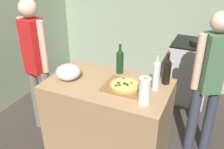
{
  "coord_description": "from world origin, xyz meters",
  "views": [
    {
      "loc": [
        0.8,
        -1.21,
        2.13
      ],
      "look_at": [
        -0.11,
        0.81,
        0.97
      ],
      "focal_mm": 39.74,
      "sensor_mm": 36.0,
      "label": 1
    }
  ],
  "objects_px": {
    "pizza": "(125,85)",
    "paper_towel_roll": "(145,91)",
    "wine_bottle_clear": "(156,74)",
    "wine_bottle_amber": "(120,60)",
    "person_in_red": "(209,80)",
    "stove": "(189,71)",
    "mixing_bowl": "(68,72)",
    "wine_bottle_green": "(167,70)",
    "person_in_stripes": "(36,62)"
  },
  "relations": [
    {
      "from": "person_in_stripes",
      "to": "person_in_red",
      "type": "height_order",
      "value": "person_in_stripes"
    },
    {
      "from": "wine_bottle_clear",
      "to": "paper_towel_roll",
      "type": "bearing_deg",
      "value": -95.42
    },
    {
      "from": "pizza",
      "to": "person_in_stripes",
      "type": "bearing_deg",
      "value": 175.49
    },
    {
      "from": "pizza",
      "to": "wine_bottle_amber",
      "type": "relative_size",
      "value": 0.86
    },
    {
      "from": "wine_bottle_green",
      "to": "person_in_red",
      "type": "bearing_deg",
      "value": 32.38
    },
    {
      "from": "person_in_stripes",
      "to": "stove",
      "type": "bearing_deg",
      "value": 43.57
    },
    {
      "from": "wine_bottle_clear",
      "to": "person_in_red",
      "type": "bearing_deg",
      "value": 41.14
    },
    {
      "from": "pizza",
      "to": "mixing_bowl",
      "type": "bearing_deg",
      "value": -173.47
    },
    {
      "from": "wine_bottle_clear",
      "to": "wine_bottle_amber",
      "type": "height_order",
      "value": "wine_bottle_clear"
    },
    {
      "from": "stove",
      "to": "person_in_stripes",
      "type": "height_order",
      "value": "person_in_stripes"
    },
    {
      "from": "wine_bottle_clear",
      "to": "wine_bottle_green",
      "type": "bearing_deg",
      "value": 66.64
    },
    {
      "from": "pizza",
      "to": "paper_towel_roll",
      "type": "bearing_deg",
      "value": -35.12
    },
    {
      "from": "pizza",
      "to": "wine_bottle_clear",
      "type": "distance_m",
      "value": 0.31
    },
    {
      "from": "wine_bottle_green",
      "to": "wine_bottle_clear",
      "type": "distance_m",
      "value": 0.16
    },
    {
      "from": "wine_bottle_green",
      "to": "stove",
      "type": "height_order",
      "value": "wine_bottle_green"
    },
    {
      "from": "person_in_red",
      "to": "wine_bottle_green",
      "type": "bearing_deg",
      "value": -147.62
    },
    {
      "from": "wine_bottle_green",
      "to": "stove",
      "type": "bearing_deg",
      "value": 86.2
    },
    {
      "from": "wine_bottle_clear",
      "to": "person_in_stripes",
      "type": "distance_m",
      "value": 1.41
    },
    {
      "from": "paper_towel_roll",
      "to": "wine_bottle_clear",
      "type": "xyz_separation_m",
      "value": [
        0.03,
        0.27,
        0.04
      ]
    },
    {
      "from": "stove",
      "to": "person_in_red",
      "type": "relative_size",
      "value": 0.59
    },
    {
      "from": "wine_bottle_green",
      "to": "wine_bottle_clear",
      "type": "height_order",
      "value": "wine_bottle_clear"
    },
    {
      "from": "paper_towel_roll",
      "to": "person_in_stripes",
      "type": "height_order",
      "value": "person_in_stripes"
    },
    {
      "from": "wine_bottle_amber",
      "to": "person_in_stripes",
      "type": "bearing_deg",
      "value": -169.27
    },
    {
      "from": "wine_bottle_amber",
      "to": "paper_towel_roll",
      "type": "bearing_deg",
      "value": -47.17
    },
    {
      "from": "pizza",
      "to": "paper_towel_roll",
      "type": "height_order",
      "value": "paper_towel_roll"
    },
    {
      "from": "stove",
      "to": "wine_bottle_amber",
      "type": "bearing_deg",
      "value": -114.42
    },
    {
      "from": "paper_towel_roll",
      "to": "person_in_red",
      "type": "distance_m",
      "value": 0.82
    },
    {
      "from": "wine_bottle_green",
      "to": "person_in_stripes",
      "type": "bearing_deg",
      "value": -173.81
    },
    {
      "from": "wine_bottle_green",
      "to": "pizza",
      "type": "bearing_deg",
      "value": -143.23
    },
    {
      "from": "paper_towel_roll",
      "to": "wine_bottle_amber",
      "type": "height_order",
      "value": "wine_bottle_amber"
    },
    {
      "from": "pizza",
      "to": "stove",
      "type": "bearing_deg",
      "value": 74.99
    },
    {
      "from": "wine_bottle_clear",
      "to": "person_in_stripes",
      "type": "relative_size",
      "value": 0.22
    },
    {
      "from": "mixing_bowl",
      "to": "paper_towel_roll",
      "type": "height_order",
      "value": "paper_towel_roll"
    },
    {
      "from": "stove",
      "to": "person_in_stripes",
      "type": "distance_m",
      "value": 2.19
    },
    {
      "from": "wine_bottle_green",
      "to": "stove",
      "type": "xyz_separation_m",
      "value": [
        0.09,
        1.32,
        -0.6
      ]
    },
    {
      "from": "person_in_red",
      "to": "wine_bottle_clear",
      "type": "bearing_deg",
      "value": -138.86
    },
    {
      "from": "person_in_stripes",
      "to": "person_in_red",
      "type": "relative_size",
      "value": 1.02
    },
    {
      "from": "wine_bottle_clear",
      "to": "pizza",
      "type": "bearing_deg",
      "value": -159.58
    },
    {
      "from": "pizza",
      "to": "person_in_red",
      "type": "distance_m",
      "value": 0.87
    },
    {
      "from": "wine_bottle_green",
      "to": "person_in_red",
      "type": "xyz_separation_m",
      "value": [
        0.39,
        0.24,
        -0.14
      ]
    },
    {
      "from": "pizza",
      "to": "person_in_stripes",
      "type": "xyz_separation_m",
      "value": [
        -1.13,
        0.09,
        -0.01
      ]
    },
    {
      "from": "person_in_stripes",
      "to": "wine_bottle_green",
      "type": "bearing_deg",
      "value": 6.19
    },
    {
      "from": "person_in_stripes",
      "to": "wine_bottle_amber",
      "type": "bearing_deg",
      "value": 10.73
    },
    {
      "from": "person_in_stripes",
      "to": "person_in_red",
      "type": "xyz_separation_m",
      "value": [
        1.85,
        0.4,
        -0.02
      ]
    },
    {
      "from": "wine_bottle_clear",
      "to": "stove",
      "type": "bearing_deg",
      "value": 84.09
    },
    {
      "from": "stove",
      "to": "pizza",
      "type": "bearing_deg",
      "value": -105.01
    },
    {
      "from": "pizza",
      "to": "wine_bottle_clear",
      "type": "relative_size",
      "value": 0.8
    },
    {
      "from": "pizza",
      "to": "wine_bottle_amber",
      "type": "distance_m",
      "value": 0.34
    },
    {
      "from": "wine_bottle_clear",
      "to": "person_in_stripes",
      "type": "bearing_deg",
      "value": -179.57
    },
    {
      "from": "stove",
      "to": "mixing_bowl",
      "type": "bearing_deg",
      "value": -121.68
    }
  ]
}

